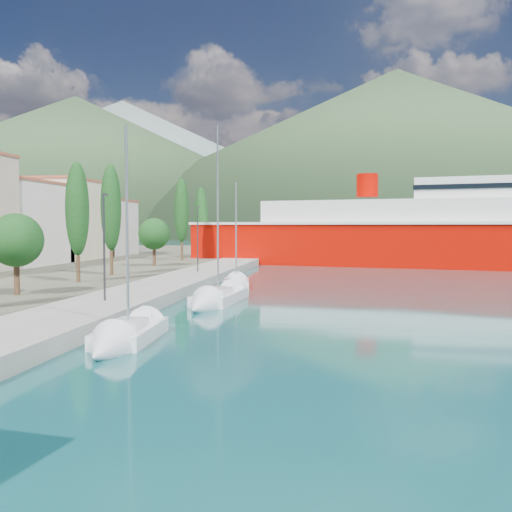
# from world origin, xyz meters

# --- Properties ---
(ground) EXTENTS (1400.00, 1400.00, 0.00)m
(ground) POSITION_xyz_m (0.00, 120.00, 0.00)
(ground) COLOR #114C4E
(quay) EXTENTS (5.00, 88.00, 0.80)m
(quay) POSITION_xyz_m (-9.00, 26.00, 0.40)
(quay) COLOR gray
(quay) RESTS_ON ground
(hills_far) EXTENTS (1480.00, 900.00, 180.00)m
(hills_far) POSITION_xyz_m (138.59, 618.73, 77.39)
(hills_far) COLOR slate
(hills_far) RESTS_ON ground
(hills_near) EXTENTS (1010.00, 520.00, 115.00)m
(hills_near) POSITION_xyz_m (98.04, 372.50, 49.18)
(hills_near) COLOR #314A2B
(hills_near) RESTS_ON ground
(tree_row) EXTENTS (3.40, 65.07, 10.33)m
(tree_row) POSITION_xyz_m (-15.85, 32.26, 5.74)
(tree_row) COLOR #47301E
(tree_row) RESTS_ON land_strip
(lamp_posts) EXTENTS (0.15, 43.93, 6.06)m
(lamp_posts) POSITION_xyz_m (-9.00, 15.39, 4.08)
(lamp_posts) COLOR #2D2D33
(lamp_posts) RESTS_ON quay
(sailboat_near) EXTENTS (2.54, 7.18, 10.15)m
(sailboat_near) POSITION_xyz_m (-4.74, 7.51, 0.28)
(sailboat_near) COLOR silver
(sailboat_near) RESTS_ON ground
(sailboat_mid) EXTENTS (2.91, 8.72, 12.34)m
(sailboat_mid) POSITION_xyz_m (-3.80, 19.90, 0.30)
(sailboat_mid) COLOR silver
(sailboat_mid) RESTS_ON ground
(sailboat_far) EXTENTS (3.09, 6.62, 9.37)m
(sailboat_far) POSITION_xyz_m (-4.07, 29.86, 0.27)
(sailboat_far) COLOR silver
(sailboat_far) RESTS_ON ground
(ferry) EXTENTS (64.22, 26.14, 12.48)m
(ferry) POSITION_xyz_m (16.05, 59.98, 3.80)
(ferry) COLOR #B50800
(ferry) RESTS_ON ground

